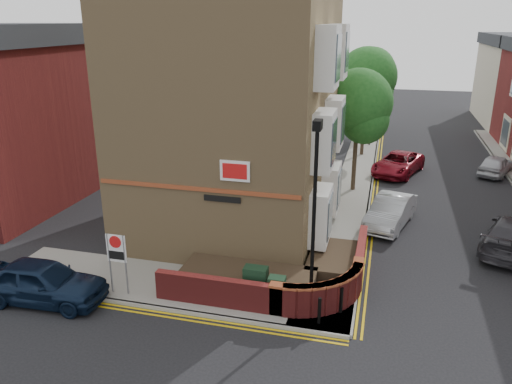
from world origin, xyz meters
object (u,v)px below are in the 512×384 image
object	(u,v)px
lamppost	(314,218)
zone_sign	(117,253)
utility_cabinet_large	(256,283)
silver_car_near	(390,211)
navy_hatchback	(42,282)

from	to	relation	value
lamppost	zone_sign	xyz separation A→B (m)	(-6.60, -0.70, -1.70)
utility_cabinet_large	silver_car_near	xyz separation A→B (m)	(4.36, 8.11, -0.02)
lamppost	navy_hatchback	bearing A→B (deg)	-169.23
utility_cabinet_large	navy_hatchback	distance (m)	7.26
navy_hatchback	zone_sign	bearing A→B (deg)	-69.57
utility_cabinet_large	silver_car_near	world-z (taller)	silver_car_near
lamppost	silver_car_near	distance (m)	8.97
zone_sign	silver_car_near	size ratio (longest dim) A/B	0.51
lamppost	silver_car_near	xyz separation A→B (m)	(2.46, 8.21, -2.64)
utility_cabinet_large	silver_car_near	size ratio (longest dim) A/B	0.28
utility_cabinet_large	zone_sign	xyz separation A→B (m)	(-4.70, -0.80, 0.92)
utility_cabinet_large	lamppost	bearing A→B (deg)	-3.01
lamppost	utility_cabinet_large	world-z (taller)	lamppost
utility_cabinet_large	silver_car_near	distance (m)	9.21
zone_sign	silver_car_near	distance (m)	12.75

